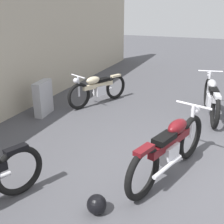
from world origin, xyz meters
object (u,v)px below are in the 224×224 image
object	(u,v)px
motorcycle_maroon	(170,148)
motorcycle_cream	(98,89)
stone_marker	(43,98)
motorcycle_silver	(211,97)
helmet	(97,204)

from	to	relation	value
motorcycle_maroon	motorcycle_cream	xyz separation A→B (m)	(2.68, 2.47, -0.06)
motorcycle_maroon	stone_marker	bearing A→B (deg)	84.71
stone_marker	motorcycle_cream	xyz separation A→B (m)	(1.22, -0.90, 0.01)
stone_marker	motorcycle_maroon	size ratio (longest dim) A/B	0.39
motorcycle_cream	motorcycle_silver	world-z (taller)	motorcycle_silver
motorcycle_cream	motorcycle_silver	size ratio (longest dim) A/B	0.85
helmet	motorcycle_silver	xyz separation A→B (m)	(4.12, -1.12, 0.34)
stone_marker	helmet	distance (m)	3.80
motorcycle_cream	motorcycle_silver	xyz separation A→B (m)	(0.21, -2.89, 0.04)
stone_marker	motorcycle_silver	xyz separation A→B (m)	(1.43, -3.79, 0.05)
motorcycle_maroon	motorcycle_silver	world-z (taller)	motorcycle_maroon
helmet	motorcycle_maroon	world-z (taller)	motorcycle_maroon
motorcycle_maroon	helmet	bearing A→B (deg)	168.67
motorcycle_maroon	motorcycle_silver	size ratio (longest dim) A/B	1.01
motorcycle_cream	motorcycle_maroon	bearing A→B (deg)	68.43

